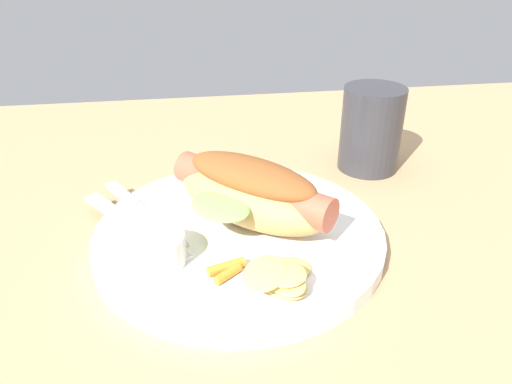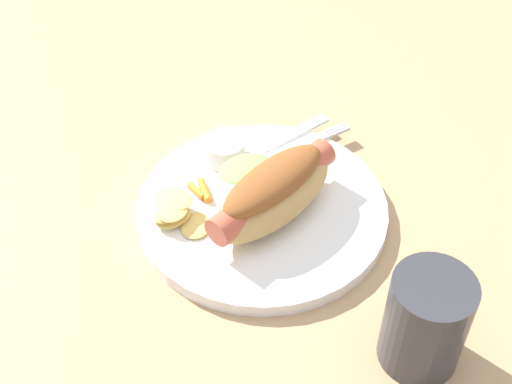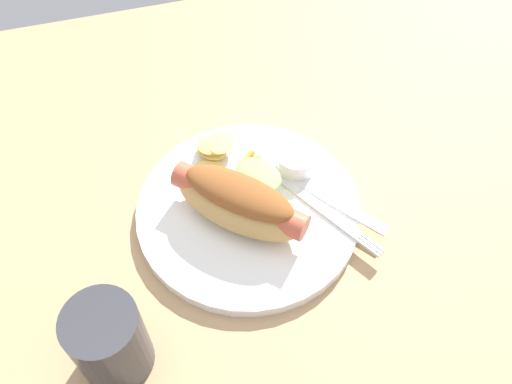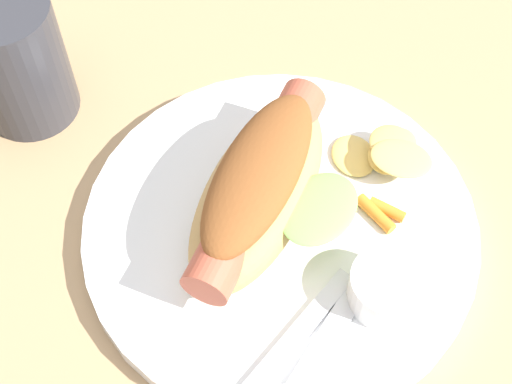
% 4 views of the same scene
% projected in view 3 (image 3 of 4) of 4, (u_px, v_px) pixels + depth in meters
% --- Properties ---
extents(ground_plane, '(1.20, 0.90, 0.02)m').
position_uv_depth(ground_plane, '(230.00, 223.00, 0.68)').
color(ground_plane, tan).
extents(plate, '(0.27, 0.27, 0.02)m').
position_uv_depth(plate, '(248.00, 209.00, 0.68)').
color(plate, white).
rests_on(plate, ground_plane).
extents(hot_dog, '(0.16, 0.16, 0.06)m').
position_uv_depth(hot_dog, '(240.00, 201.00, 0.63)').
color(hot_dog, tan).
rests_on(hot_dog, plate).
extents(sauce_ramekin, '(0.05, 0.05, 0.03)m').
position_uv_depth(sauce_ramekin, '(296.00, 161.00, 0.69)').
color(sauce_ramekin, white).
rests_on(sauce_ramekin, plate).
extents(fork, '(0.09, 0.14, 0.00)m').
position_uv_depth(fork, '(328.00, 214.00, 0.66)').
color(fork, silver).
rests_on(fork, plate).
extents(knife, '(0.11, 0.13, 0.00)m').
position_uv_depth(knife, '(329.00, 199.00, 0.67)').
color(knife, silver).
rests_on(knife, plate).
extents(chips_pile, '(0.07, 0.07, 0.02)m').
position_uv_depth(chips_pile, '(214.00, 150.00, 0.71)').
color(chips_pile, '#E0C066').
rests_on(chips_pile, plate).
extents(carrot_garnish, '(0.03, 0.03, 0.01)m').
position_uv_depth(carrot_garnish, '(248.00, 161.00, 0.70)').
color(carrot_garnish, orange).
rests_on(carrot_garnish, plate).
extents(drinking_cup, '(0.07, 0.07, 0.10)m').
position_uv_depth(drinking_cup, '(109.00, 342.00, 0.53)').
color(drinking_cup, '#333338').
rests_on(drinking_cup, ground_plane).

